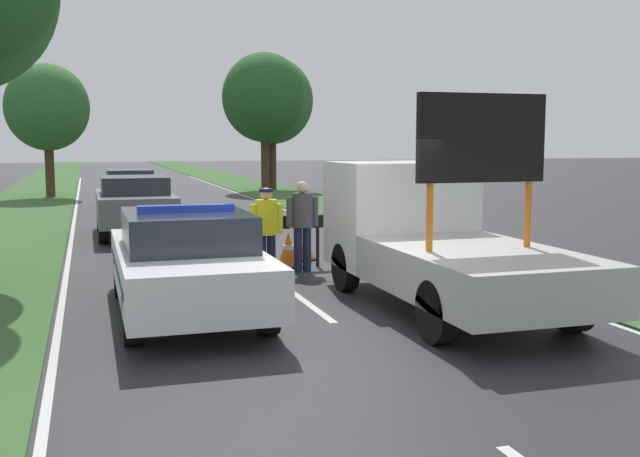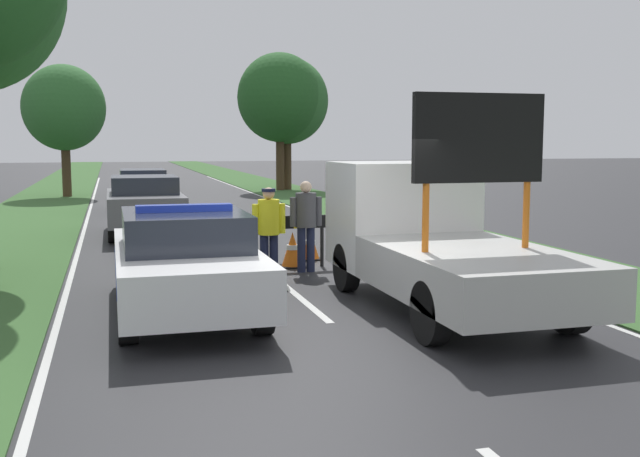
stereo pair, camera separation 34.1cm
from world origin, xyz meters
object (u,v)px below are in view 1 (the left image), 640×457
Objects in this scene: pedestrian_civilian at (302,219)px; roadside_tree_mid_left at (47,108)px; police_car at (186,261)px; police_officer at (266,226)px; queued_car_suv_grey at (135,204)px; queued_car_hatch_blue at (129,189)px; traffic_cone_centre_front at (288,250)px; traffic_cone_near_truck at (211,256)px; traffic_cone_behind_barrier at (365,248)px; road_barrier at (268,226)px; roadside_tree_near_left at (265,98)px; work_truck at (432,237)px; roadside_tree_mid_right at (272,101)px; traffic_cone_near_police at (305,245)px.

roadside_tree_mid_left is at bearing 115.36° from pedestrian_civilian.
police_car is 2.74m from police_officer.
queued_car_suv_grey is 0.92× the size of queued_car_hatch_blue.
police_officer reaches higher than traffic_cone_centre_front.
traffic_cone_near_truck is (-1.54, -0.09, -0.03)m from traffic_cone_centre_front.
queued_car_suv_grey reaches higher than traffic_cone_behind_barrier.
road_barrier is at bearing 109.70° from queued_car_suv_grey.
road_barrier is at bearing -102.96° from roadside_tree_near_left.
police_car is 4.21m from traffic_cone_centre_front.
work_truck is 4.20m from traffic_cone_behind_barrier.
queued_car_suv_grey is (-1.03, 6.05, 0.52)m from traffic_cone_near_truck.
police_officer is at bearing -130.49° from pedestrian_civilian.
traffic_cone_centre_front is at bearing 3.45° from traffic_cone_near_truck.
roadside_tree_near_left reaches higher than traffic_cone_behind_barrier.
roadside_tree_mid_left reaches higher than queued_car_suv_grey.
traffic_cone_centre_front is at bearing -102.90° from roadside_tree_mid_right.
police_car is 1.14× the size of queued_car_suv_grey.
roadside_tree_mid_left is at bearing -72.34° from work_truck.
roadside_tree_near_left reaches higher than roadside_tree_mid_left.
queued_car_hatch_blue is at bearing 111.48° from pedestrian_civilian.
pedestrian_civilian reaches higher than police_officer.
roadside_tree_mid_left is 10.65m from roadside_tree_mid_right.
queued_car_hatch_blue is (-1.93, 12.77, -0.04)m from road_barrier.
police_officer reaches higher than traffic_cone_behind_barrier.
police_car is 7.07× the size of traffic_cone_centre_front.
work_truck reaches higher than queued_car_suv_grey.
roadside_tree_mid_right is at bearing 74.70° from road_barrier.
traffic_cone_near_truck is at bearing -49.99° from work_truck.
queued_car_hatch_blue is 0.71× the size of roadside_tree_mid_right.
road_barrier is 2.27m from traffic_cone_behind_barrier.
traffic_cone_centre_front is 0.10× the size of roadside_tree_near_left.
traffic_cone_near_police reaches higher than traffic_cone_near_truck.
traffic_cone_near_police is at bearing 22.91° from traffic_cone_near_truck.
work_truck is 8.29× the size of traffic_cone_near_police.
pedestrian_civilian is at bearing -107.63° from traffic_cone_near_police.
pedestrian_civilian is 3.20× the size of traffic_cone_behind_barrier.
traffic_cone_centre_front is 23.01m from roadside_tree_near_left.
work_truck reaches higher than traffic_cone_near_police.
traffic_cone_behind_barrier is (0.47, 4.10, -0.75)m from work_truck.
roadside_tree_mid_right is (7.57, 25.94, 3.67)m from police_car.
work_truck is at bearing 111.60° from queued_car_suv_grey.
road_barrier reaches higher than traffic_cone_near_truck.
work_truck is at bearing -1.45° from police_car.
traffic_cone_behind_barrier is at bearing 10.90° from traffic_cone_centre_front.
roadside_tree_mid_right reaches higher than queued_car_hatch_blue.
police_officer is at bearing -78.20° from roadside_tree_mid_left.
traffic_cone_near_police is 22.59m from roadside_tree_mid_right.
traffic_cone_near_truck is (-0.80, 1.18, -0.68)m from police_officer.
police_officer is at bearing -106.35° from road_barrier.
road_barrier is at bearing -169.36° from traffic_cone_behind_barrier.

